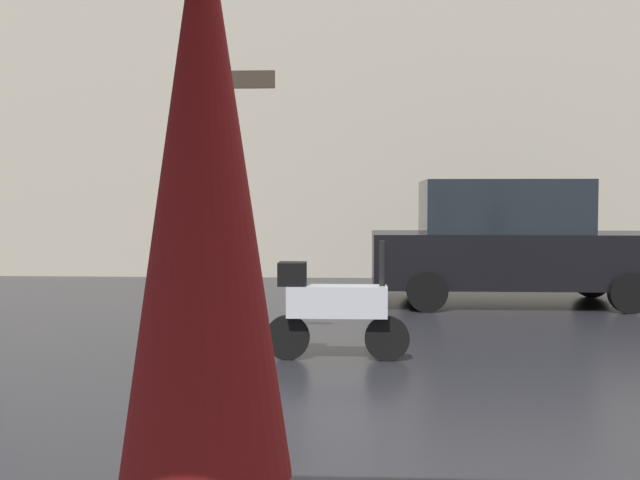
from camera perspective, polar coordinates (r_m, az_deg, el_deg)
The scene contains 4 objects.
folded_patio_umbrella_far at distance 1.67m, azimuth -8.62°, elevation 0.36°, with size 0.51×0.51×2.33m.
parked_scooter at distance 7.86m, azimuth 0.94°, elevation -4.96°, with size 1.49×0.32×1.23m.
parked_car_left at distance 12.45m, azimuth 14.06°, elevation -0.19°, with size 4.51×2.04×1.96m.
street_signpost at distance 8.03m, azimuth -7.32°, elevation 4.77°, with size 1.08×0.08×3.14m.
Camera 1 is at (-1.03, -2.57, 1.64)m, focal length 42.86 mm.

